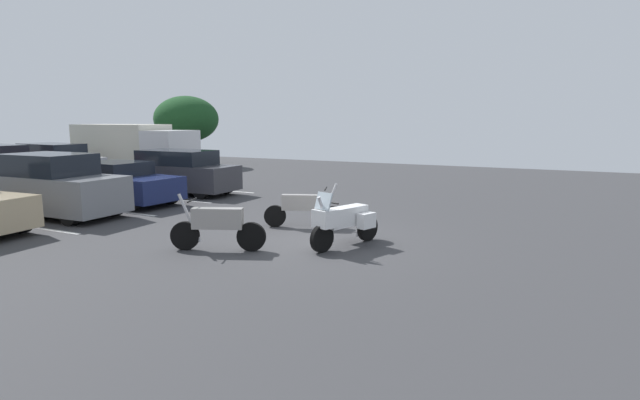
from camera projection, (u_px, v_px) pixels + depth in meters
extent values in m
cube|color=#38383A|center=(313.00, 243.00, 12.31)|extent=(44.00, 44.00, 0.10)
cylinder|color=black|center=(322.00, 238.00, 11.18)|extent=(0.65, 0.33, 0.65)
cylinder|color=black|center=(368.00, 228.00, 12.25)|extent=(0.65, 0.33, 0.65)
cube|color=white|center=(346.00, 216.00, 11.65)|extent=(1.24, 0.76, 0.45)
cylinder|color=#B2B2B7|center=(326.00, 220.00, 11.19)|extent=(0.50, 0.24, 1.12)
cylinder|color=black|center=(328.00, 202.00, 11.18)|extent=(0.25, 0.59, 0.04)
cube|color=white|center=(325.00, 218.00, 11.17)|extent=(0.57, 0.58, 0.40)
cube|color=#B2C1CC|center=(324.00, 201.00, 11.08)|extent=(0.30, 0.47, 0.39)
cube|color=white|center=(366.00, 220.00, 11.68)|extent=(0.50, 0.38, 0.36)
cube|color=white|center=(346.00, 217.00, 12.14)|extent=(0.50, 0.38, 0.36)
cylinder|color=black|center=(333.00, 217.00, 13.72)|extent=(0.33, 0.61, 0.61)
cylinder|color=black|center=(275.00, 216.00, 13.86)|extent=(0.33, 0.61, 0.61)
cube|color=gray|center=(304.00, 202.00, 13.72)|extent=(0.65, 1.22, 0.44)
cylinder|color=#B2B2B7|center=(329.00, 203.00, 13.66)|extent=(0.24, 0.48, 1.08)
cylinder|color=black|center=(326.00, 189.00, 13.61)|extent=(0.59, 0.26, 0.04)
cylinder|color=black|center=(185.00, 236.00, 11.38)|extent=(0.37, 0.66, 0.67)
cylinder|color=black|center=(251.00, 237.00, 11.29)|extent=(0.37, 0.66, 0.67)
cube|color=gray|center=(217.00, 218.00, 11.27)|extent=(0.70, 1.17, 0.48)
cylinder|color=#B2B2B7|center=(189.00, 218.00, 11.31)|extent=(0.26, 0.50, 1.14)
cylinder|color=black|center=(192.00, 200.00, 11.24)|extent=(0.59, 0.27, 0.04)
cube|color=silver|center=(17.00, 225.00, 14.13)|extent=(0.12, 5.13, 0.01)
cube|color=silver|center=(98.00, 209.00, 16.56)|extent=(0.12, 5.13, 0.01)
cube|color=silver|center=(158.00, 198.00, 19.00)|extent=(0.12, 5.13, 0.01)
cube|color=silver|center=(204.00, 189.00, 21.43)|extent=(0.12, 5.13, 0.01)
cylinder|color=black|center=(21.00, 221.00, 13.10)|extent=(0.25, 0.67, 0.66)
cube|color=slate|center=(59.00, 193.00, 15.28)|extent=(1.97, 4.31, 1.08)
cube|color=black|center=(48.00, 164.00, 15.29)|extent=(1.79, 2.57, 0.66)
cylinder|color=black|center=(115.00, 206.00, 15.47)|extent=(0.23, 0.62, 0.62)
cylinder|color=black|center=(69.00, 215.00, 14.01)|extent=(0.23, 0.62, 0.62)
cylinder|color=black|center=(52.00, 200.00, 16.68)|extent=(0.23, 0.62, 0.62)
cylinder|color=black|center=(4.00, 207.00, 15.22)|extent=(0.23, 0.62, 0.62)
cube|color=navy|center=(122.00, 186.00, 17.66)|extent=(2.25, 4.64, 0.79)
cube|color=black|center=(116.00, 168.00, 17.68)|extent=(1.91, 2.15, 0.47)
cylinder|color=black|center=(170.00, 194.00, 17.63)|extent=(0.27, 0.72, 0.70)
cylinder|color=black|center=(132.00, 201.00, 16.23)|extent=(0.27, 0.72, 0.70)
cylinder|color=black|center=(114.00, 188.00, 19.17)|extent=(0.27, 0.72, 0.70)
cylinder|color=black|center=(75.00, 194.00, 17.77)|extent=(0.27, 0.72, 0.70)
cube|color=#38383D|center=(183.00, 177.00, 20.01)|extent=(1.84, 4.51, 0.96)
cube|color=black|center=(177.00, 157.00, 20.02)|extent=(1.69, 3.00, 0.58)
cylinder|color=black|center=(226.00, 185.00, 20.09)|extent=(0.22, 0.67, 0.67)
cylinder|color=black|center=(201.00, 190.00, 18.71)|extent=(0.22, 0.67, 0.67)
cylinder|color=black|center=(169.00, 181.00, 21.43)|extent=(0.22, 0.67, 0.67)
cylinder|color=black|center=(141.00, 186.00, 20.05)|extent=(0.22, 0.67, 0.67)
cylinder|color=black|center=(35.00, 184.00, 20.19)|extent=(0.28, 0.73, 0.72)
cube|color=#B7B7BC|center=(59.00, 169.00, 22.57)|extent=(2.12, 4.73, 1.11)
cube|color=black|center=(52.00, 150.00, 22.65)|extent=(1.85, 3.05, 0.58)
cylinder|color=black|center=(96.00, 179.00, 22.48)|extent=(0.27, 0.67, 0.66)
cylinder|color=black|center=(65.00, 182.00, 21.21)|extent=(0.27, 0.67, 0.66)
cylinder|color=black|center=(56.00, 175.00, 24.06)|extent=(0.27, 0.67, 0.66)
cylinder|color=black|center=(24.00, 178.00, 22.79)|extent=(0.27, 0.67, 0.66)
cube|color=silver|center=(171.00, 152.00, 23.87)|extent=(2.48, 1.85, 2.11)
cube|color=beige|center=(122.00, 148.00, 25.02)|extent=(2.64, 4.54, 2.38)
cylinder|color=black|center=(185.00, 170.00, 24.97)|extent=(0.35, 0.92, 0.90)
cylinder|color=black|center=(157.00, 174.00, 23.13)|extent=(0.35, 0.92, 0.90)
cylinder|color=black|center=(124.00, 167.00, 26.49)|extent=(0.35, 0.92, 0.90)
cylinder|color=black|center=(93.00, 171.00, 24.65)|extent=(0.35, 0.92, 0.90)
cylinder|color=#4C3823|center=(188.00, 154.00, 32.00)|extent=(0.44, 0.44, 1.55)
ellipsoid|color=#19421E|center=(186.00, 119.00, 31.64)|extent=(4.06, 4.06, 2.92)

